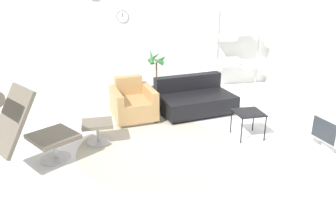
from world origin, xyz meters
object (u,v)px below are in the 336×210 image
at_px(potted_plant, 157,81).
at_px(shelf_unit, 236,49).
at_px(couch_low, 194,100).
at_px(ottoman, 98,127).
at_px(lounge_chair, 20,120).
at_px(armchair_red, 133,104).
at_px(side_table, 249,115).
at_px(crt_television, 336,131).

relative_size(potted_plant, shelf_unit, 0.54).
bearing_deg(couch_low, ottoman, 18.45).
distance_m(lounge_chair, couch_low, 3.38).
distance_m(lounge_chair, ottoman, 1.26).
bearing_deg(potted_plant, armchair_red, -121.09).
height_order(side_table, potted_plant, potted_plant).
bearing_deg(couch_low, lounge_chair, 20.59).
bearing_deg(potted_plant, ottoman, -123.54).
xyz_separation_m(side_table, shelf_unit, (0.95, 2.75, 0.57)).
distance_m(couch_low, crt_television, 2.61).
xyz_separation_m(lounge_chair, couch_low, (2.91, 1.66, -0.50)).
bearing_deg(crt_television, couch_low, 32.27).
relative_size(lounge_chair, ottoman, 2.64).
bearing_deg(armchair_red, potted_plant, -128.22).
relative_size(armchair_red, potted_plant, 0.85).
relative_size(armchair_red, couch_low, 0.60).
xyz_separation_m(couch_low, shelf_unit, (1.47, 1.41, 0.72)).
distance_m(crt_television, potted_plant, 3.79).
height_order(side_table, shelf_unit, shelf_unit).
height_order(ottoman, shelf_unit, shelf_unit).
bearing_deg(lounge_chair, side_table, 61.59).
xyz_separation_m(lounge_chair, shelf_unit, (4.37, 3.07, 0.22)).
distance_m(armchair_red, potted_plant, 1.33).
height_order(couch_low, potted_plant, potted_plant).
bearing_deg(side_table, potted_plant, 114.42).
bearing_deg(crt_television, ottoman, 67.37).
xyz_separation_m(lounge_chair, ottoman, (0.97, 0.65, -0.48)).
bearing_deg(side_table, armchair_red, 144.61).
distance_m(lounge_chair, potted_plant, 3.59).
relative_size(ottoman, crt_television, 0.86).
distance_m(couch_low, side_table, 1.45).
xyz_separation_m(crt_television, shelf_unit, (-0.18, 3.44, 0.67)).
xyz_separation_m(armchair_red, shelf_unit, (2.72, 1.50, 0.68)).
relative_size(side_table, potted_plant, 0.41).
xyz_separation_m(couch_low, side_table, (0.52, -1.34, 0.16)).
bearing_deg(ottoman, armchair_red, 53.62).
height_order(ottoman, armchair_red, armchair_red).
height_order(ottoman, side_table, side_table).
xyz_separation_m(ottoman, crt_television, (3.57, -1.02, 0.03)).
relative_size(lounge_chair, side_table, 2.81).
bearing_deg(couch_low, armchair_red, -5.20).
distance_m(lounge_chair, crt_television, 4.58).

